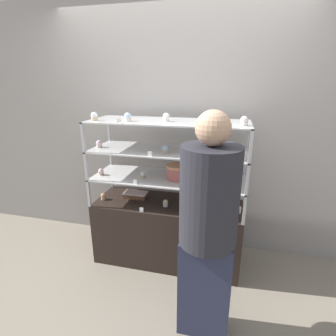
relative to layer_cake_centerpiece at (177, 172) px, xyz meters
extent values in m
plane|color=gray|center=(-0.10, 0.02, -0.98)|extent=(20.00, 20.00, 0.00)
cube|color=gray|center=(-0.10, 0.43, 0.32)|extent=(8.00, 0.05, 2.60)
cube|color=black|center=(-0.10, 0.02, -0.66)|extent=(1.45, 0.53, 0.64)
cube|color=#B7B7BC|center=(-0.81, 0.27, -0.20)|extent=(0.02, 0.02, 0.27)
cube|color=#B7B7BC|center=(0.62, 0.27, -0.20)|extent=(0.02, 0.02, 0.27)
cube|color=#B7B7BC|center=(-0.81, -0.24, -0.20)|extent=(0.02, 0.02, 0.27)
cube|color=#B7B7BC|center=(0.62, -0.24, -0.20)|extent=(0.02, 0.02, 0.27)
cube|color=silver|center=(-0.10, 0.02, -0.08)|extent=(1.45, 0.53, 0.01)
cube|color=#B7B7BC|center=(-0.81, 0.27, 0.07)|extent=(0.02, 0.02, 0.27)
cube|color=#B7B7BC|center=(0.62, 0.27, 0.07)|extent=(0.02, 0.02, 0.27)
cube|color=#B7B7BC|center=(-0.81, -0.24, 0.07)|extent=(0.02, 0.02, 0.27)
cube|color=#B7B7BC|center=(0.62, -0.24, 0.07)|extent=(0.02, 0.02, 0.27)
cube|color=silver|center=(-0.10, 0.02, 0.19)|extent=(1.45, 0.53, 0.01)
cube|color=#B7B7BC|center=(-0.81, 0.27, 0.34)|extent=(0.02, 0.02, 0.27)
cube|color=#B7B7BC|center=(0.62, 0.27, 0.34)|extent=(0.02, 0.02, 0.27)
cube|color=#B7B7BC|center=(-0.81, -0.24, 0.34)|extent=(0.02, 0.02, 0.27)
cube|color=#B7B7BC|center=(0.62, -0.24, 0.34)|extent=(0.02, 0.02, 0.27)
cube|color=silver|center=(-0.10, 0.02, 0.46)|extent=(1.45, 0.53, 0.01)
cylinder|color=#C66660|center=(0.00, 0.00, -0.01)|extent=(0.20, 0.20, 0.12)
cylinder|color=#E5996B|center=(0.00, 0.00, 0.06)|extent=(0.21, 0.21, 0.02)
cube|color=brown|center=(-0.45, 0.06, -0.32)|extent=(0.23, 0.13, 0.05)
cube|color=silver|center=(-0.45, 0.06, -0.29)|extent=(0.24, 0.13, 0.01)
cylinder|color=#CCB28C|center=(-0.75, -0.07, -0.32)|extent=(0.05, 0.05, 0.03)
sphere|color=#E5996B|center=(-0.75, -0.07, -0.30)|extent=(0.05, 0.05, 0.05)
cylinder|color=white|center=(-0.10, -0.06, -0.32)|extent=(0.05, 0.05, 0.03)
sphere|color=#F4EAB2|center=(-0.10, -0.06, -0.30)|extent=(0.05, 0.05, 0.05)
cylinder|color=beige|center=(0.58, -0.03, -0.32)|extent=(0.05, 0.05, 0.03)
sphere|color=silver|center=(0.58, -0.03, -0.30)|extent=(0.05, 0.05, 0.05)
cube|color=white|center=(-0.29, -0.23, -0.32)|extent=(0.04, 0.00, 0.04)
cylinder|color=#CCB28C|center=(-0.75, -0.07, -0.06)|extent=(0.05, 0.05, 0.03)
sphere|color=silver|center=(-0.75, -0.07, -0.03)|extent=(0.05, 0.05, 0.05)
cylinder|color=#CCB28C|center=(-0.32, -0.05, -0.06)|extent=(0.05, 0.05, 0.03)
sphere|color=white|center=(-0.32, -0.05, -0.03)|extent=(0.05, 0.05, 0.05)
cylinder|color=#CCB28C|center=(0.56, -0.04, -0.06)|extent=(0.05, 0.05, 0.03)
sphere|color=silver|center=(0.56, -0.04, -0.03)|extent=(0.05, 0.05, 0.05)
cube|color=white|center=(-0.34, -0.23, -0.05)|extent=(0.04, 0.00, 0.04)
cylinder|color=beige|center=(-0.77, -0.04, 0.21)|extent=(0.06, 0.06, 0.03)
sphere|color=silver|center=(-0.77, -0.04, 0.24)|extent=(0.06, 0.06, 0.06)
cylinder|color=#CCB28C|center=(-0.10, -0.09, 0.21)|extent=(0.06, 0.06, 0.03)
sphere|color=silver|center=(-0.10, -0.09, 0.24)|extent=(0.06, 0.06, 0.06)
cylinder|color=beige|center=(0.58, -0.12, 0.21)|extent=(0.06, 0.06, 0.03)
sphere|color=silver|center=(0.58, -0.12, 0.24)|extent=(0.06, 0.06, 0.06)
cube|color=white|center=(-0.19, -0.23, 0.22)|extent=(0.04, 0.00, 0.04)
cylinder|color=#CCB28C|center=(-0.75, -0.12, 0.48)|extent=(0.06, 0.06, 0.03)
sphere|color=white|center=(-0.75, -0.12, 0.52)|extent=(0.06, 0.06, 0.06)
cylinder|color=beige|center=(-0.44, -0.09, 0.48)|extent=(0.06, 0.06, 0.03)
sphere|color=silver|center=(-0.44, -0.09, 0.52)|extent=(0.06, 0.06, 0.06)
cylinder|color=white|center=(-0.10, -0.02, 0.48)|extent=(0.06, 0.06, 0.03)
sphere|color=white|center=(-0.10, -0.02, 0.52)|extent=(0.06, 0.06, 0.06)
cylinder|color=beige|center=(0.22, -0.13, 0.48)|extent=(0.06, 0.06, 0.03)
sphere|color=#8C5B42|center=(0.22, -0.13, 0.52)|extent=(0.06, 0.06, 0.06)
cylinder|color=beige|center=(0.56, -0.10, 0.48)|extent=(0.06, 0.06, 0.03)
sphere|color=silver|center=(0.56, -0.10, 0.52)|extent=(0.06, 0.06, 0.06)
cube|color=white|center=(-0.46, -0.23, 0.49)|extent=(0.04, 0.00, 0.04)
torus|color=#EFE5CC|center=(0.27, 0.06, 0.49)|extent=(0.14, 0.14, 0.04)
cube|color=#282D47|center=(0.36, -0.73, -0.60)|extent=(0.36, 0.20, 0.76)
cylinder|color=#26262D|center=(0.36, -0.73, 0.11)|extent=(0.38, 0.38, 0.66)
sphere|color=tan|center=(0.36, -0.73, 0.55)|extent=(0.21, 0.21, 0.21)
camera|label=1|loc=(0.47, -2.28, 0.80)|focal=28.00mm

